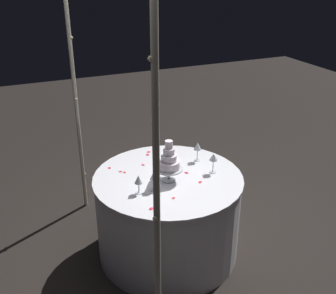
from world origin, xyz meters
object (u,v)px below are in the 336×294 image
object	(u,v)px
tiered_cake	(169,162)
wine_glass_1	(213,158)
wine_glass_2	(139,180)
decorative_arch	(101,94)
wine_glass_3	(154,177)
main_table	(168,215)
wine_glass_0	(197,147)

from	to	relation	value
tiered_cake	wine_glass_1	xyz separation A→B (m)	(-0.02, -0.39, -0.03)
wine_glass_1	wine_glass_2	xyz separation A→B (m)	(-0.06, 0.67, -0.02)
decorative_arch	wine_glass_1	distance (m)	1.08
tiered_cake	wine_glass_3	xyz separation A→B (m)	(-0.09, 0.17, -0.05)
tiered_cake	wine_glass_1	size ratio (longest dim) A/B	2.03
main_table	tiered_cake	size ratio (longest dim) A/B	3.55
decorative_arch	tiered_cake	xyz separation A→B (m)	(-0.05, -0.48, -0.59)
wine_glass_1	wine_glass_3	bearing A→B (deg)	97.36
wine_glass_0	wine_glass_3	world-z (taller)	wine_glass_0
decorative_arch	wine_glass_1	xyz separation A→B (m)	(-0.07, -0.87, -0.63)
wine_glass_0	wine_glass_3	size ratio (longest dim) A/B	1.07
decorative_arch	main_table	bearing A→B (deg)	-90.00
wine_glass_2	wine_glass_3	distance (m)	0.12
decorative_arch	wine_glass_3	size ratio (longest dim) A/B	14.61
wine_glass_1	main_table	bearing A→B (deg)	78.73
decorative_arch	tiered_cake	size ratio (longest dim) A/B	6.74
main_table	wine_glass_2	size ratio (longest dim) A/B	8.11
main_table	wine_glass_1	xyz separation A→B (m)	(-0.07, -0.37, 0.50)
tiered_cake	wine_glass_2	bearing A→B (deg)	106.78
wine_glass_1	wine_glass_2	distance (m)	0.68
wine_glass_2	wine_glass_3	xyz separation A→B (m)	(-0.01, -0.12, 0.01)
wine_glass_1	decorative_arch	bearing A→B (deg)	85.14
wine_glass_2	decorative_arch	bearing A→B (deg)	55.37
wine_glass_0	wine_glass_1	bearing A→B (deg)	-175.41
wine_glass_0	decorative_arch	bearing A→B (deg)	101.38
wine_glass_0	wine_glass_1	xyz separation A→B (m)	(-0.25, -0.02, 0.00)
decorative_arch	wine_glass_2	size ratio (longest dim) A/B	15.42
wine_glass_3	wine_glass_1	bearing A→B (deg)	-82.64
tiered_cake	main_table	bearing A→B (deg)	-16.52
wine_glass_2	wine_glass_3	world-z (taller)	wine_glass_3
decorative_arch	wine_glass_2	distance (m)	0.69
tiered_cake	wine_glass_3	bearing A→B (deg)	119.08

